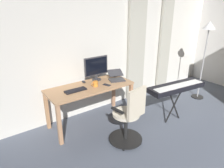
% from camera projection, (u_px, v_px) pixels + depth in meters
% --- Properties ---
extents(back_room_partition, '(5.85, 0.10, 2.85)m').
position_uv_depth(back_room_partition, '(120.00, 40.00, 4.35)').
color(back_room_partition, silver).
rests_on(back_room_partition, ground).
extents(curtain_left_panel, '(0.37, 0.06, 2.56)m').
position_uv_depth(curtain_left_panel, '(165.00, 41.00, 5.06)').
color(curtain_left_panel, '#B6B3A3').
rests_on(curtain_left_panel, ground).
extents(curtain_right_panel, '(0.48, 0.06, 2.56)m').
position_uv_depth(curtain_right_panel, '(137.00, 45.00, 4.53)').
color(curtain_right_panel, '#B6B3A3').
rests_on(curtain_right_panel, ground).
extents(desk, '(1.56, 0.65, 0.76)m').
position_uv_depth(desk, '(90.00, 91.00, 3.70)').
color(desk, tan).
rests_on(desk, ground).
extents(office_chair, '(0.56, 0.56, 1.00)m').
position_uv_depth(office_chair, '(129.00, 118.00, 3.19)').
color(office_chair, black).
rests_on(office_chair, ground).
extents(computer_monitor, '(0.50, 0.18, 0.46)m').
position_uv_depth(computer_monitor, '(96.00, 67.00, 3.87)').
color(computer_monitor, '#333338').
rests_on(computer_monitor, desk).
extents(computer_keyboard, '(0.38, 0.13, 0.02)m').
position_uv_depth(computer_keyboard, '(76.00, 90.00, 3.45)').
color(computer_keyboard, black).
rests_on(computer_keyboard, desk).
extents(laptop, '(0.38, 0.40, 0.17)m').
position_uv_depth(laptop, '(116.00, 77.00, 3.95)').
color(laptop, '#333338').
rests_on(laptop, desk).
extents(computer_mouse, '(0.06, 0.10, 0.04)m').
position_uv_depth(computer_mouse, '(84.00, 82.00, 3.81)').
color(computer_mouse, '#232328').
rests_on(computer_mouse, desk).
extents(cell_phone_face_up, '(0.08, 0.15, 0.01)m').
position_uv_depth(cell_phone_face_up, '(113.00, 76.00, 4.18)').
color(cell_phone_face_up, '#333338').
rests_on(cell_phone_face_up, desk).
extents(cell_phone_by_monitor, '(0.12, 0.16, 0.01)m').
position_uv_depth(cell_phone_by_monitor, '(107.00, 85.00, 3.70)').
color(cell_phone_by_monitor, '#232328').
rests_on(cell_phone_by_monitor, desk).
extents(mug_tea, '(0.13, 0.08, 0.10)m').
position_uv_depth(mug_tea, '(95.00, 84.00, 3.63)').
color(mug_tea, orange).
rests_on(mug_tea, desk).
extents(piano_keyboard, '(1.18, 0.46, 0.77)m').
position_uv_depth(piano_keyboard, '(176.00, 88.00, 3.74)').
color(piano_keyboard, black).
rests_on(piano_keyboard, ground).
extents(floor_lamp, '(0.28, 0.28, 1.80)m').
position_uv_depth(floor_lamp, '(207.00, 38.00, 4.45)').
color(floor_lamp, black).
rests_on(floor_lamp, ground).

